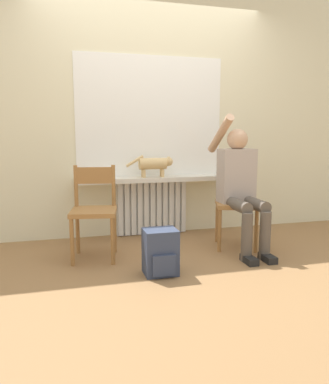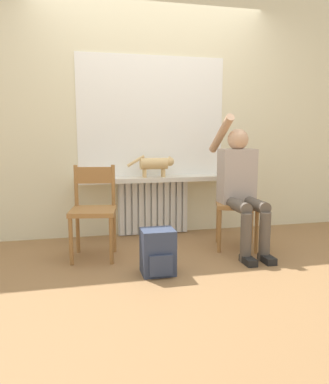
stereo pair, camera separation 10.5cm
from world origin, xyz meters
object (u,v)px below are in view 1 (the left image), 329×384
chair_right (236,202)px  person (240,183)px  backpack (160,252)px  chair_left (94,210)px  cat (155,164)px

chair_right → person: 0.24m
person → chair_right: bearing=83.6°
backpack → person: bearing=26.0°
backpack → chair_left: bearing=130.9°
chair_left → cat: bearing=47.2°
chair_left → cat: size_ratio=1.63×
chair_right → backpack: (-0.92, -0.55, -0.26)m
backpack → cat: bearing=78.9°
chair_right → person: size_ratio=0.64×
chair_left → person: size_ratio=0.64×
chair_right → person: (-0.01, -0.11, 0.21)m
chair_right → person: person is taller
backpack → chair_right: bearing=31.0°
person → cat: person is taller
chair_left → person: person is taller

